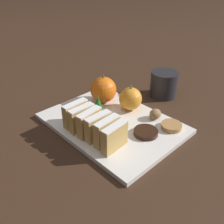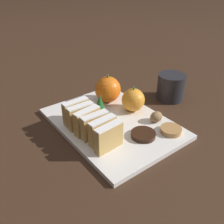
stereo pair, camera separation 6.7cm
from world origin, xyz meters
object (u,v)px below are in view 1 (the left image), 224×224
at_px(walnut, 155,114).
at_px(coffee_mug, 164,84).
at_px(orange_far, 103,90).
at_px(orange_near, 130,99).
at_px(chocolate_cookie, 146,132).

height_order(walnut, coffee_mug, coffee_mug).
bearing_deg(orange_far, orange_near, -73.96).
distance_m(orange_near, coffee_mug, 0.16).
bearing_deg(orange_far, walnut, -78.38).
xyz_separation_m(orange_far, coffee_mug, (0.19, -0.09, -0.01)).
xyz_separation_m(orange_near, chocolate_cookie, (-0.06, -0.11, -0.03)).
bearing_deg(walnut, orange_far, 101.62).
relative_size(walnut, coffee_mug, 0.31).
height_order(chocolate_cookie, coffee_mug, coffee_mug).
xyz_separation_m(orange_far, walnut, (0.04, -0.17, -0.03)).
xyz_separation_m(orange_near, walnut, (0.01, -0.08, -0.02)).
height_order(orange_far, chocolate_cookie, orange_far).
bearing_deg(chocolate_cookie, coffee_mug, 26.16).
bearing_deg(coffee_mug, walnut, -151.48).
height_order(walnut, chocolate_cookie, walnut).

